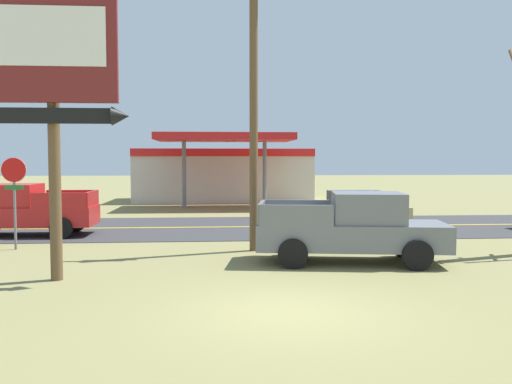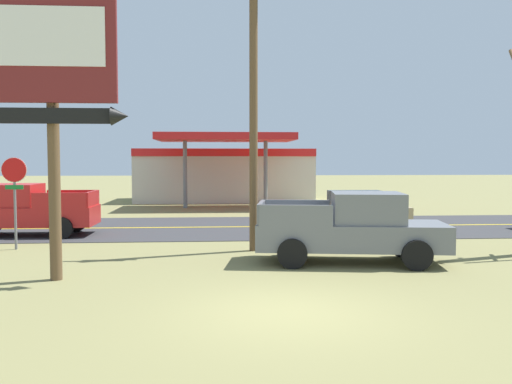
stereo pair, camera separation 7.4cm
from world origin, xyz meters
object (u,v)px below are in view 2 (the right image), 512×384
Objects in this scene: stop_sign at (14,186)px; pickup_red_on_road at (23,210)px; pickup_grey_parked_on_lawn at (353,228)px; car_tan_near_lane at (354,212)px; motel_sign at (53,78)px; utility_pole at (254,95)px; gas_station at (224,173)px.

pickup_red_on_road is at bearing 104.97° from stop_sign.
stop_sign is 10.69m from pickup_grey_parked_on_lawn.
motel_sign is at bearing -139.06° from car_tan_near_lane.
utility_pole is 2.20× the size of car_tan_near_lane.
motel_sign reaches higher than pickup_red_on_road.
car_tan_near_lane is (11.83, 3.21, -1.20)m from stop_sign.
car_tan_near_lane is at bearing 15.19° from stop_sign.
stop_sign is 12.31m from car_tan_near_lane.
motel_sign reaches higher than pickup_grey_parked_on_lawn.
utility_pole is 1.78× the size of pickup_red_on_road.
pickup_grey_parked_on_lawn is 12.67m from pickup_red_on_road.
gas_station is (-0.65, 21.13, -2.94)m from utility_pole.
motel_sign is at bearing -60.80° from stop_sign.
pickup_red_on_road is at bearing -180.00° from car_tan_near_lane.
gas_station is 17.89m from car_tan_near_lane.
gas_station is at bearing 91.76° from utility_pole.
utility_pole is at bearing -88.24° from gas_station.
gas_station is 2.31× the size of pickup_red_on_road.
motel_sign is 6.09m from stop_sign.
motel_sign is at bearing -141.00° from utility_pole.
car_tan_near_lane is (9.17, 7.96, -3.93)m from motel_sign.
gas_station reaches higher than stop_sign.
stop_sign is 0.70× the size of car_tan_near_lane.
stop_sign is (-2.65, 4.75, -2.73)m from motel_sign.
utility_pole is at bearing -5.67° from stop_sign.
gas_station is at bearing 80.33° from motel_sign.
utility_pole is 21.35m from gas_station.
pickup_red_on_road is (-11.08, 6.16, 0.00)m from pickup_grey_parked_on_lawn.
gas_station reaches higher than pickup_red_on_road.
utility_pole is (7.59, -0.75, 2.86)m from stop_sign.
pickup_red_on_road is (-0.86, 3.21, -1.06)m from stop_sign.
stop_sign is 0.54× the size of pickup_grey_parked_on_lawn.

